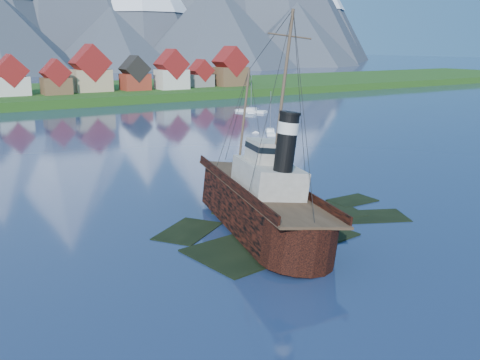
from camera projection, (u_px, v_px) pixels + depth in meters
ground at (285, 232)px, 59.57m from camera, size 1400.00×1400.00×0.00m
shoal at (286, 227)px, 62.33m from camera, size 31.71×21.24×1.14m
shore_bank at (11, 100)px, 199.09m from camera, size 600.00×80.00×3.20m
seawall at (33, 110)px, 167.90m from camera, size 600.00×2.50×2.00m
tugboat_wreck at (249, 199)px, 61.25m from camera, size 7.40×31.87×25.25m
sailboat_d at (270, 133)px, 124.13m from camera, size 5.55×7.37×10.24m
sailboat_e at (251, 111)px, 162.87m from camera, size 6.83×10.03×11.60m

